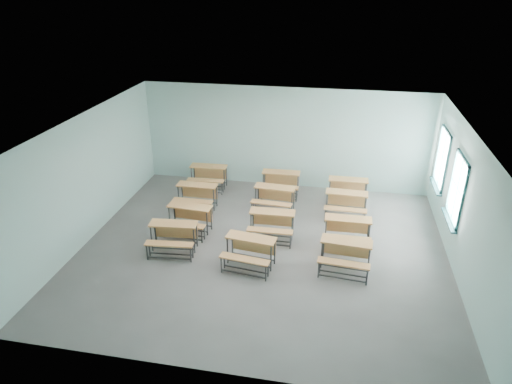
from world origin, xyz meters
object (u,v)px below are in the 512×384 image
desk_unit_r2c1 (274,196)px  desk_unit_r3c2 (348,188)px  desk_unit_r0c1 (250,248)px  desk_unit_r2c2 (346,201)px  desk_unit_r0c0 (173,234)px  desk_unit_r0c2 (345,252)px  desk_unit_r2c0 (196,193)px  desk_unit_r3c0 (208,174)px  desk_unit_r1c1 (272,221)px  desk_unit_r3c1 (281,180)px  desk_unit_r1c0 (189,215)px  desk_unit_r1c2 (348,228)px

desk_unit_r2c1 → desk_unit_r3c2: (2.08, 0.95, 0.00)m
desk_unit_r0c1 → desk_unit_r2c2: (2.17, 2.89, 0.00)m
desk_unit_r0c0 → desk_unit_r3c2: (4.19, 3.53, 0.00)m
desk_unit_r0c1 → desk_unit_r3c2: size_ratio=1.07×
desk_unit_r0c2 → desk_unit_r2c0: same height
desk_unit_r2c0 → desk_unit_r2c2: bearing=4.4°
desk_unit_r3c0 → desk_unit_r3c2: 4.40m
desk_unit_r0c2 → desk_unit_r1c1: (-1.88, 1.11, 0.00)m
desk_unit_r2c0 → desk_unit_r3c1: same height
desk_unit_r0c1 → desk_unit_r0c2: 2.20m
desk_unit_r1c0 → desk_unit_r2c2: (4.07, 1.62, 0.00)m
desk_unit_r0c1 → desk_unit_r1c2: 2.60m
desk_unit_r0c1 → desk_unit_r2c2: size_ratio=1.06×
desk_unit_r0c2 → desk_unit_r1c0: 4.21m
desk_unit_r3c0 → desk_unit_r3c2: (4.39, -0.23, 0.00)m
desk_unit_r0c2 → desk_unit_r1c1: size_ratio=1.04×
desk_unit_r2c0 → desk_unit_r2c2: 4.29m
desk_unit_r2c0 → desk_unit_r2c1: bearing=7.5°
desk_unit_r0c2 → desk_unit_r3c2: 3.57m
desk_unit_r3c2 → desk_unit_r2c1: bearing=-156.4°
desk_unit_r2c1 → desk_unit_r3c1: bearing=92.5°
desk_unit_r2c1 → desk_unit_r3c2: size_ratio=1.04×
desk_unit_r2c0 → desk_unit_r3c0: size_ratio=0.98×
desk_unit_r0c0 → desk_unit_r3c0: bearing=87.8°
desk_unit_r2c2 → desk_unit_r3c1: 2.29m
desk_unit_r1c2 → desk_unit_r0c2: bearing=-92.3°
desk_unit_r0c2 → desk_unit_r3c1: same height
desk_unit_r0c0 → desk_unit_r2c1: same height
desk_unit_r2c0 → desk_unit_r1c1: bearing=-26.6°
desk_unit_r2c2 → desk_unit_r3c0: bearing=166.7°
desk_unit_r2c2 → desk_unit_r0c2: bearing=-88.0°
desk_unit_r0c2 → desk_unit_r1c2: size_ratio=1.05×
desk_unit_r0c2 → desk_unit_r0c1: bearing=-168.7°
desk_unit_r3c0 → desk_unit_r3c2: size_ratio=1.02×
desk_unit_r2c1 → desk_unit_r0c1: bearing=-88.4°
desk_unit_r1c2 → desk_unit_r2c2: bearing=91.5°
desk_unit_r3c0 → desk_unit_r3c1: size_ratio=1.01×
desk_unit_r2c2 → desk_unit_r1c2: bearing=-86.4°
desk_unit_r2c1 → desk_unit_r3c2: same height
desk_unit_r0c0 → desk_unit_r3c0: (-0.20, 3.76, 0.00)m
desk_unit_r0c0 → desk_unit_r1c1: 2.52m
desk_unit_r1c1 → desk_unit_r2c2: bearing=38.0°
desk_unit_r3c2 → desk_unit_r2c2: bearing=-93.3°
desk_unit_r0c0 → desk_unit_r3c2: 5.48m
desk_unit_r0c0 → desk_unit_r1c0: size_ratio=1.01×
desk_unit_r0c0 → desk_unit_r0c2: same height
desk_unit_r0c1 → desk_unit_r1c0: 2.28m
desk_unit_r1c1 → desk_unit_r2c1: (-0.17, 1.51, 0.00)m
desk_unit_r1c2 → desk_unit_r3c0: (-4.40, 2.70, 0.00)m
desk_unit_r1c1 → desk_unit_r3c0: size_ratio=0.99×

